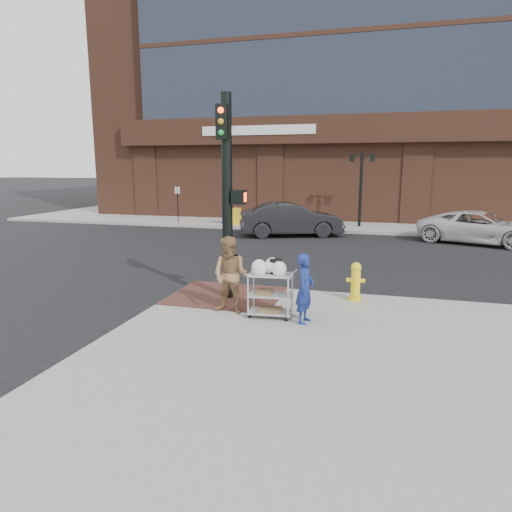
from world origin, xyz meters
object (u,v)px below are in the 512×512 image
(pedestrian_tan, at_px, (231,275))
(utility_cart, at_px, (270,291))
(lamp_post, at_px, (361,181))
(sedan_dark, at_px, (291,219))
(minivan_white, at_px, (480,228))
(traffic_signal_pole, at_px, (228,192))
(fire_hydrant, at_px, (356,281))
(woman_blue, at_px, (305,288))

(pedestrian_tan, bearing_deg, utility_cart, 5.46)
(lamp_post, distance_m, sedan_dark, 5.10)
(pedestrian_tan, bearing_deg, minivan_white, 67.45)
(sedan_dark, bearing_deg, pedestrian_tan, 164.82)
(traffic_signal_pole, height_order, minivan_white, traffic_signal_pole)
(minivan_white, xyz_separation_m, fire_hydrant, (-4.84, -11.06, -0.08))
(lamp_post, relative_size, fire_hydrant, 4.13)
(sedan_dark, distance_m, fire_hydrant, 11.68)
(pedestrian_tan, relative_size, fire_hydrant, 1.82)
(traffic_signal_pole, xyz_separation_m, sedan_dark, (-0.68, 11.63, -2.00))
(utility_cart, distance_m, fire_hydrant, 2.51)
(traffic_signal_pole, distance_m, utility_cart, 2.78)
(lamp_post, xyz_separation_m, woman_blue, (-0.30, -16.59, -1.72))
(utility_cart, bearing_deg, woman_blue, -10.77)
(sedan_dark, bearing_deg, woman_blue, 172.17)
(utility_cart, bearing_deg, pedestrian_tan, 177.65)
(lamp_post, relative_size, pedestrian_tan, 2.27)
(woman_blue, xyz_separation_m, utility_cart, (-0.79, 0.15, -0.15))
(woman_blue, height_order, fire_hydrant, woman_blue)
(sedan_dark, bearing_deg, traffic_signal_pole, 163.13)
(woman_blue, bearing_deg, utility_cart, 88.72)
(traffic_signal_pole, xyz_separation_m, woman_blue, (2.17, -1.36, -1.93))
(minivan_white, distance_m, utility_cart, 14.45)
(utility_cart, bearing_deg, sedan_dark, 99.10)
(traffic_signal_pole, distance_m, pedestrian_tan, 2.20)
(lamp_post, height_order, minivan_white, lamp_post)
(traffic_signal_pole, bearing_deg, minivan_white, 55.67)
(lamp_post, bearing_deg, fire_hydrant, -87.48)
(woman_blue, relative_size, fire_hydrant, 1.55)
(woman_blue, height_order, sedan_dark, sedan_dark)
(traffic_signal_pole, bearing_deg, lamp_post, 80.76)
(lamp_post, xyz_separation_m, fire_hydrant, (0.64, -14.64, -1.97))
(minivan_white, bearing_deg, utility_cart, 173.63)
(utility_cart, bearing_deg, minivan_white, 62.92)
(pedestrian_tan, xyz_separation_m, utility_cart, (0.93, -0.04, -0.28))
(sedan_dark, relative_size, utility_cart, 3.84)
(lamp_post, xyz_separation_m, sedan_dark, (-3.15, -3.60, -1.78))
(woman_blue, bearing_deg, fire_hydrant, -16.41)
(lamp_post, relative_size, traffic_signal_pole, 0.80)
(sedan_dark, bearing_deg, utility_cart, 168.90)
(lamp_post, bearing_deg, pedestrian_tan, -97.05)
(traffic_signal_pole, xyz_separation_m, fire_hydrant, (3.12, 0.59, -2.19))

